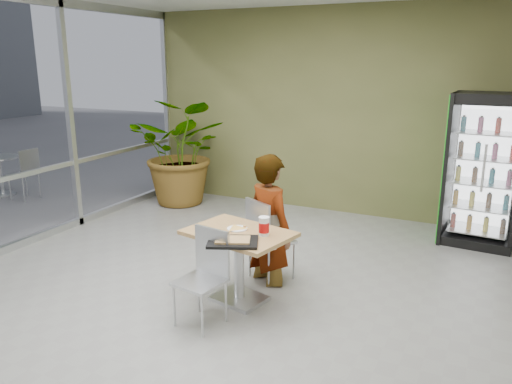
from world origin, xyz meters
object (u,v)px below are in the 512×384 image
(chair_far, at_px, (265,234))
(seated_woman, at_px, (270,231))
(soda_cup, at_px, (264,227))
(dining_table, at_px, (239,252))
(potted_plant, at_px, (183,152))
(beverage_fridge, at_px, (484,170))
(chair_near, at_px, (206,269))
(cafeteria_tray, at_px, (233,242))

(chair_far, bearing_deg, seated_woman, -113.38)
(soda_cup, bearing_deg, chair_far, 113.91)
(dining_table, bearing_deg, soda_cup, 1.61)
(chair_far, relative_size, potted_plant, 0.52)
(beverage_fridge, bearing_deg, soda_cup, -118.42)
(dining_table, xyz_separation_m, soda_cup, (0.27, 0.01, 0.30))
(chair_near, bearing_deg, chair_far, 92.81)
(potted_plant, bearing_deg, cafeteria_tray, -49.72)
(cafeteria_tray, bearing_deg, chair_near, -139.50)
(cafeteria_tray, bearing_deg, beverage_fridge, 58.03)
(soda_cup, xyz_separation_m, beverage_fridge, (1.83, 2.87, 0.16))
(chair_near, xyz_separation_m, potted_plant, (-2.43, 3.26, 0.37))
(seated_woman, height_order, beverage_fridge, beverage_fridge)
(chair_near, relative_size, soda_cup, 4.79)
(chair_near, height_order, potted_plant, potted_plant)
(chair_far, height_order, soda_cup, same)
(chair_near, bearing_deg, seated_woman, 90.63)
(beverage_fridge, bearing_deg, seated_woman, -127.60)
(chair_near, xyz_separation_m, soda_cup, (0.36, 0.49, 0.32))
(chair_far, relative_size, beverage_fridge, 0.47)
(chair_near, bearing_deg, potted_plant, 135.88)
(seated_woman, distance_m, soda_cup, 0.68)
(dining_table, distance_m, potted_plant, 3.77)
(soda_cup, distance_m, cafeteria_tray, 0.37)
(seated_woman, bearing_deg, chair_near, 109.36)
(seated_woman, xyz_separation_m, beverage_fridge, (2.03, 2.28, 0.43))
(cafeteria_tray, relative_size, potted_plant, 0.26)
(chair_far, height_order, cafeteria_tray, chair_far)
(seated_woman, bearing_deg, soda_cup, 136.63)
(potted_plant, bearing_deg, dining_table, -47.84)
(dining_table, bearing_deg, seated_woman, 83.14)
(dining_table, bearing_deg, chair_near, -100.78)
(beverage_fridge, bearing_deg, chair_far, -127.78)
(seated_woman, relative_size, soda_cup, 9.31)
(chair_near, bearing_deg, cafeteria_tray, 49.74)
(beverage_fridge, relative_size, potted_plant, 1.11)
(seated_woman, bearing_deg, dining_table, 111.11)
(dining_table, bearing_deg, beverage_fridge, 53.93)
(chair_near, distance_m, seated_woman, 1.10)
(chair_near, bearing_deg, beverage_fridge, 66.16)
(dining_table, xyz_separation_m, chair_far, (0.03, 0.56, 0.01))
(chair_near, distance_m, cafeteria_tray, 0.35)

